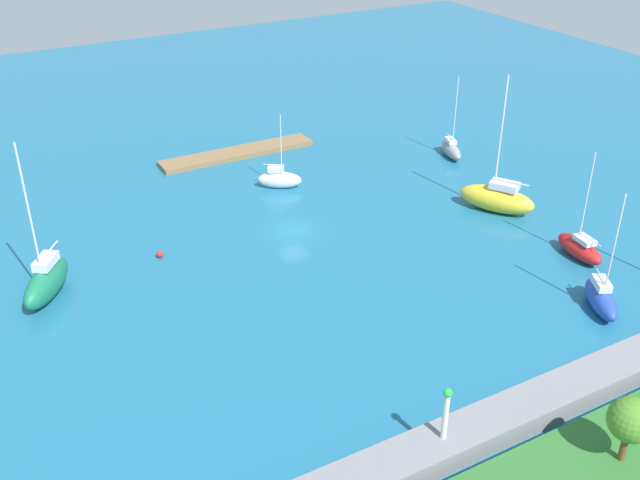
# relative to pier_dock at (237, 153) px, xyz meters

# --- Properties ---
(water) EXTENTS (160.00, 160.00, 0.00)m
(water) POSITION_rel_pier_dock_xyz_m (2.86, 19.83, -0.29)
(water) COLOR #1E668C
(water) RESTS_ON ground
(pier_dock) EXTENTS (18.43, 3.13, 0.57)m
(pier_dock) POSITION_rel_pier_dock_xyz_m (0.00, 0.00, 0.00)
(pier_dock) COLOR olive
(pier_dock) RESTS_ON ground
(breakwater) EXTENTS (70.42, 3.00, 1.47)m
(breakwater) POSITION_rel_pier_dock_xyz_m (2.86, 49.89, 0.45)
(breakwater) COLOR gray
(breakwater) RESTS_ON ground
(harbor_beacon) EXTENTS (0.56, 0.56, 3.73)m
(harbor_beacon) POSITION_rel_pier_dock_xyz_m (8.32, 49.89, 3.34)
(harbor_beacon) COLOR silver
(harbor_beacon) RESTS_ON breakwater
(park_tree_west) EXTENTS (2.70, 2.70, 4.39)m
(park_tree_west) POSITION_rel_pier_dock_xyz_m (0.05, 56.09, 3.81)
(park_tree_west) COLOR brown
(park_tree_west) RESTS_ON shoreline_park
(sailboat_yellow_off_beacon) EXTENTS (6.11, 7.85, 13.75)m
(sailboat_yellow_off_beacon) POSITION_rel_pier_dock_xyz_m (-16.75, 25.92, 1.14)
(sailboat_yellow_off_beacon) COLOR yellow
(sailboat_yellow_off_beacon) RESTS_ON water
(sailboat_gray_by_breakwater) EXTENTS (2.97, 5.23, 9.51)m
(sailboat_gray_by_breakwater) POSITION_rel_pier_dock_xyz_m (-21.62, 12.42, 0.60)
(sailboat_gray_by_breakwater) COLOR gray
(sailboat_gray_by_breakwater) RESTS_ON water
(sailboat_white_far_south) EXTENTS (4.67, 3.67, 8.18)m
(sailboat_white_far_south) POSITION_rel_pier_dock_xyz_m (-0.32, 10.48, 0.74)
(sailboat_white_far_south) COLOR white
(sailboat_white_far_south) RESTS_ON water
(sailboat_red_near_pier) EXTENTS (2.51, 5.53, 9.91)m
(sailboat_red_near_pier) POSITION_rel_pier_dock_xyz_m (-17.02, 36.61, 0.68)
(sailboat_red_near_pier) COLOR red
(sailboat_red_near_pier) RESTS_ON water
(sailboat_green_west_end) EXTENTS (5.74, 6.86, 13.56)m
(sailboat_green_west_end) POSITION_rel_pier_dock_xyz_m (25.50, 20.14, 1.18)
(sailboat_green_west_end) COLOR #19724C
(sailboat_green_west_end) RESTS_ON water
(sailboat_blue_center_basin) EXTENTS (4.24, 5.77, 10.23)m
(sailboat_blue_center_basin) POSITION_rel_pier_dock_xyz_m (-12.32, 43.32, 0.74)
(sailboat_blue_center_basin) COLOR #2347B2
(sailboat_blue_center_basin) RESTS_ON water
(mooring_buoy_red) EXTENTS (0.61, 0.61, 0.61)m
(mooring_buoy_red) POSITION_rel_pier_dock_xyz_m (15.55, 18.42, 0.02)
(mooring_buoy_red) COLOR red
(mooring_buoy_red) RESTS_ON water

